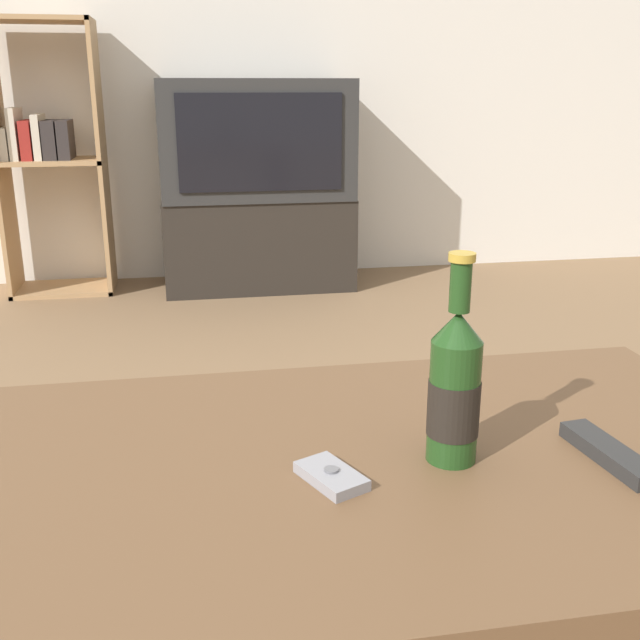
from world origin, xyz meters
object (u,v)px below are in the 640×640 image
Objects in this scene: bookshelf at (48,154)px; remote_control at (609,453)px; cell_phone at (331,476)px; tv_stand at (258,242)px; beer_bottle at (454,388)px; television at (256,139)px.

bookshelf is 3.09m from remote_control.
tv_stand is at bearing 61.90° from cell_phone.
bookshelf reaches higher than tv_stand.
beer_bottle is 0.22m from remote_control.
bookshelf is 7.55× the size of remote_control.
bookshelf is at bearing 108.05° from beer_bottle.
television is at bearing 61.90° from cell_phone.
remote_control reaches higher than cell_phone.
television is 3.28× the size of beer_bottle.
remote_control is at bearing -25.98° from cell_phone.
television is at bearing 89.53° from beer_bottle.
tv_stand is 1.01× the size of television.
cell_phone is at bearing -93.78° from television.
television reaches higher than remote_control.
bookshelf reaches higher than television.
television is 2.76m from beer_bottle.
beer_bottle reaches higher than tv_stand.
remote_control is at bearing -68.68° from bookshelf.
beer_bottle is (-0.02, -2.76, -0.12)m from television.
bookshelf is at bearing 175.76° from tv_stand.
cell_phone is (-0.18, -2.79, -0.21)m from television.
bookshelf is 2.97m from cell_phone.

